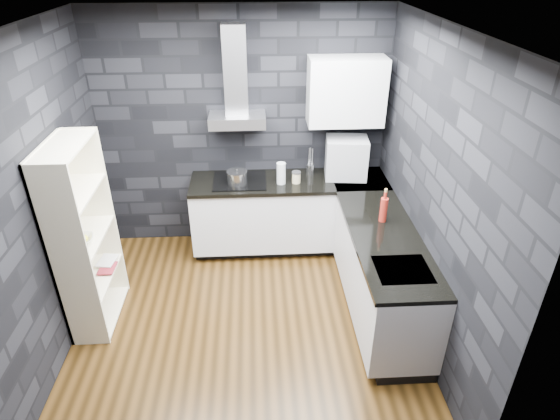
{
  "coord_description": "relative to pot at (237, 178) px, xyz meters",
  "views": [
    {
      "loc": [
        0.13,
        -3.39,
        3.19
      ],
      "look_at": [
        0.35,
        0.45,
        1.0
      ],
      "focal_mm": 30.0,
      "sensor_mm": 36.0,
      "label": 1
    }
  ],
  "objects": [
    {
      "name": "glass_vase",
      "position": [
        0.48,
        -0.0,
        0.04
      ],
      "size": [
        0.11,
        0.11,
        0.24
      ],
      "primitive_type": "cylinder",
      "rotation": [
        0.0,
        0.0,
        0.08
      ],
      "color": "silver",
      "rests_on": "counter_back_top"
    },
    {
      "name": "counter_right_top",
      "position": [
        1.36,
        -1.13,
        -0.1
      ],
      "size": [
        0.62,
        1.8,
        0.04
      ],
      "primitive_type": "cube",
      "color": "black",
      "rests_on": "counter_right_cab"
    },
    {
      "name": "fruit_bowl",
      "position": [
        -1.35,
        -1.1,
        -0.04
      ],
      "size": [
        0.25,
        0.25,
        0.05
      ],
      "primitive_type": "imported",
      "rotation": [
        0.0,
        0.0,
        0.18
      ],
      "color": "silver",
      "rests_on": "bookshelf"
    },
    {
      "name": "ceiling",
      "position": [
        0.07,
        -1.23,
        1.72
      ],
      "size": [
        3.2,
        3.2,
        0.0
      ],
      "primitive_type": "plane",
      "rotation": [
        3.14,
        0.0,
        0.0
      ],
      "color": "silver"
    },
    {
      "name": "toekick_back",
      "position": [
        0.57,
        0.11,
        -0.93
      ],
      "size": [
        2.18,
        0.5,
        0.1
      ],
      "primitive_type": "cube",
      "color": "black",
      "rests_on": "ground"
    },
    {
      "name": "utensil_crock",
      "position": [
        0.82,
        0.22,
        -0.02
      ],
      "size": [
        0.1,
        0.1,
        0.12
      ],
      "primitive_type": "cylinder",
      "rotation": [
        0.0,
        0.0,
        0.11
      ],
      "color": "#B6B7BB",
      "rests_on": "counter_back_top"
    },
    {
      "name": "red_bottle",
      "position": [
        1.4,
        -0.86,
        0.04
      ],
      "size": [
        0.08,
        0.08,
        0.24
      ],
      "primitive_type": "cylinder",
      "rotation": [
        0.0,
        0.0,
        -0.1
      ],
      "color": "maroon",
      "rests_on": "counter_right_top"
    },
    {
      "name": "sink_rim",
      "position": [
        1.37,
        -1.63,
        -0.08
      ],
      "size": [
        0.44,
        0.4,
        0.01
      ],
      "primitive_type": "cube",
      "color": "#BCBCC1",
      "rests_on": "counter_right_top"
    },
    {
      "name": "book_second",
      "position": [
        -1.35,
        -0.78,
        -0.38
      ],
      "size": [
        0.16,
        0.04,
        0.22
      ],
      "primitive_type": "imported",
      "rotation": [
        0.0,
        0.0,
        -0.15
      ],
      "color": "#B2B2B2",
      "rests_on": "bookshelf"
    },
    {
      "name": "appliance_garage",
      "position": [
        1.21,
        0.14,
        0.15
      ],
      "size": [
        0.48,
        0.4,
        0.45
      ],
      "primitive_type": "cube",
      "rotation": [
        0.0,
        0.0,
        -0.1
      ],
      "color": "#AAACB1",
      "rests_on": "counter_back_top"
    },
    {
      "name": "counter_corner_top",
      "position": [
        1.37,
        0.07,
        -0.1
      ],
      "size": [
        0.62,
        0.62,
        0.04
      ],
      "primitive_type": "cube",
      "color": "black",
      "rests_on": "counter_right_cab"
    },
    {
      "name": "cooktop",
      "position": [
        0.02,
        0.07,
        -0.07
      ],
      "size": [
        0.58,
        0.5,
        0.01
      ],
      "primitive_type": "cube",
      "color": "black",
      "rests_on": "counter_back_top"
    },
    {
      "name": "wall_front",
      "position": [
        0.07,
        -2.85,
        0.37
      ],
      "size": [
        3.2,
        0.05,
        2.7
      ],
      "primitive_type": "cube",
      "color": "black",
      "rests_on": "ground"
    },
    {
      "name": "ground",
      "position": [
        0.07,
        -1.23,
        -0.98
      ],
      "size": [
        3.2,
        3.2,
        0.0
      ],
      "primitive_type": "plane",
      "color": "#462C10"
    },
    {
      "name": "counter_back_top",
      "position": [
        0.57,
        0.06,
        -0.1
      ],
      "size": [
        2.2,
        0.62,
        0.04
      ],
      "primitive_type": "cube",
      "color": "black",
      "rests_on": "counter_back_cab"
    },
    {
      "name": "storage_jar",
      "position": [
        0.65,
        0.0,
        -0.02
      ],
      "size": [
        0.1,
        0.1,
        0.11
      ],
      "primitive_type": "cylinder",
      "rotation": [
        0.0,
        0.0,
        0.12
      ],
      "color": "#C9BB89",
      "rests_on": "counter_back_top"
    },
    {
      "name": "hood_body",
      "position": [
        0.02,
        0.2,
        0.58
      ],
      "size": [
        0.6,
        0.34,
        0.12
      ],
      "primitive_type": "cube",
      "color": "#BCBCC1",
      "rests_on": "wall_back"
    },
    {
      "name": "wall_right",
      "position": [
        1.7,
        -1.23,
        0.37
      ],
      "size": [
        0.05,
        3.2,
        2.7
      ],
      "primitive_type": "cube",
      "color": "black",
      "rests_on": "ground"
    },
    {
      "name": "wall_left",
      "position": [
        -1.55,
        -1.23,
        0.37
      ],
      "size": [
        0.05,
        3.2,
        2.7
      ],
      "primitive_type": "cube",
      "color": "black",
      "rests_on": "ground"
    },
    {
      "name": "bookshelf",
      "position": [
        -1.35,
        -1.01,
        -0.08
      ],
      "size": [
        0.36,
        0.81,
        1.8
      ],
      "primitive_type": "cube",
      "rotation": [
        0.0,
        0.0,
        0.03
      ],
      "color": "#F5EECB",
      "rests_on": "ground"
    },
    {
      "name": "wall_back",
      "position": [
        0.07,
        0.4,
        0.37
      ],
      "size": [
        3.2,
        0.05,
        2.7
      ],
      "primitive_type": "cube",
      "color": "black",
      "rests_on": "ground"
    },
    {
      "name": "counter_back_cab",
      "position": [
        0.57,
        0.07,
        -0.5
      ],
      "size": [
        2.2,
        0.6,
        0.76
      ],
      "primitive_type": "cube",
      "color": "silver",
      "rests_on": "ground"
    },
    {
      "name": "toekick_right",
      "position": [
        1.41,
        -1.13,
        -0.93
      ],
      "size": [
        0.5,
        1.78,
        0.1
      ],
      "primitive_type": "cube",
      "color": "black",
      "rests_on": "ground"
    },
    {
      "name": "book_red",
      "position": [
        -1.33,
        -0.9,
        -0.4
      ],
      "size": [
        0.15,
        0.02,
        0.21
      ],
      "primitive_type": "imported",
      "rotation": [
        0.0,
        0.0,
        -0.03
      ],
      "color": "maroon",
      "rests_on": "bookshelf"
    },
    {
      "name": "upper_cabinet",
      "position": [
        1.17,
        0.2,
        0.87
      ],
      "size": [
        0.8,
        0.35,
        0.7
      ],
      "primitive_type": "cube",
      "color": "silver",
      "rests_on": "wall_back"
    },
    {
      "name": "pot",
      "position": [
        0.0,
        0.0,
        0.0
      ],
      "size": [
        0.27,
        0.27,
        0.13
      ],
      "primitive_type": "cylinder",
      "rotation": [
        0.0,
        0.0,
        -0.31
      ],
      "color": "#B6B7BB",
      "rests_on": "cooktop"
    },
    {
      "name": "counter_right_cab",
      "position": [
        1.37,
        -1.13,
        -0.5
      ],
      "size": [
        0.6,
        1.8,
        0.76
      ],
      "primitive_type": "cube",
      "color": "silver",
      "rests_on": "ground"
    },
    {
      "name": "hood_chimney",
      "position": [
        0.02,
        0.27,
        1.09
      ],
      "size": [
        0.24,
        0.2,
        0.9
      ],
      "primitive_type": "cube",
      "color": "#BCBCC1",
      "rests_on": "hood_body"
    }
  ]
}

